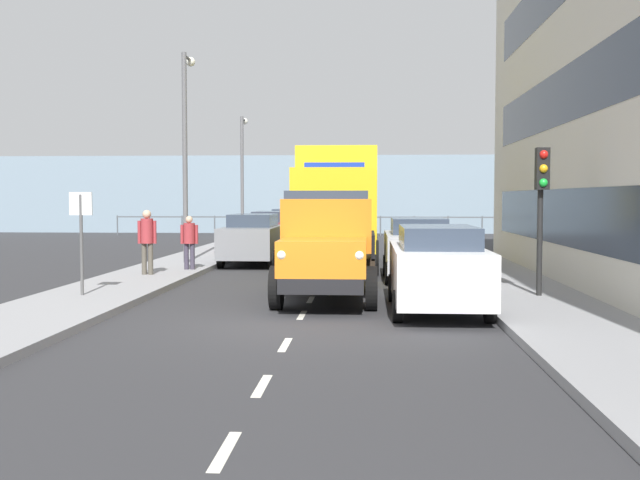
# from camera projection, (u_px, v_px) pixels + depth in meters

# --- Properties ---
(ground_plane) EXTENTS (80.00, 80.00, 0.00)m
(ground_plane) POSITION_uv_depth(u_px,v_px,m) (328.00, 269.00, 24.16)
(ground_plane) COLOR #2D2D30
(sidewalk_left) EXTENTS (2.48, 43.93, 0.15)m
(sidewalk_left) POSITION_uv_depth(u_px,v_px,m) (482.00, 268.00, 23.85)
(sidewalk_left) COLOR gray
(sidewalk_left) RESTS_ON ground_plane
(sidewalk_right) EXTENTS (2.48, 43.93, 0.15)m
(sidewalk_right) POSITION_uv_depth(u_px,v_px,m) (178.00, 266.00, 24.46)
(sidewalk_right) COLOR gray
(sidewalk_right) RESTS_ON ground_plane
(road_centreline_markings) EXTENTS (0.12, 38.86, 0.01)m
(road_centreline_markings) POSITION_uv_depth(u_px,v_px,m) (325.00, 274.00, 22.61)
(road_centreline_markings) COLOR silver
(road_centreline_markings) RESTS_ON ground_plane
(sea_horizon) EXTENTS (80.00, 0.80, 5.00)m
(sea_horizon) POSITION_uv_depth(u_px,v_px,m) (349.00, 194.00, 48.90)
(sea_horizon) COLOR gray
(sea_horizon) RESTS_ON ground_plane
(seawall_railing) EXTENTS (28.08, 0.08, 1.20)m
(seawall_railing) POSITION_uv_depth(u_px,v_px,m) (347.00, 221.00, 45.40)
(seawall_railing) COLOR #4C5156
(seawall_railing) RESTS_ON ground_plane
(truck_vintage_orange) EXTENTS (2.17, 5.64, 2.43)m
(truck_vintage_orange) POSITION_uv_depth(u_px,v_px,m) (327.00, 248.00, 16.66)
(truck_vintage_orange) COLOR black
(truck_vintage_orange) RESTS_ON ground_plane
(lorry_cargo_yellow) EXTENTS (2.58, 8.20, 3.87)m
(lorry_cargo_yellow) POSITION_uv_depth(u_px,v_px,m) (338.00, 204.00, 24.97)
(lorry_cargo_yellow) COLOR gold
(lorry_cargo_yellow) RESTS_ON ground_plane
(car_white_kerbside_near) EXTENTS (1.85, 4.56, 1.72)m
(car_white_kerbside_near) POSITION_uv_depth(u_px,v_px,m) (437.00, 267.00, 15.17)
(car_white_kerbside_near) COLOR white
(car_white_kerbside_near) RESTS_ON ground_plane
(car_silver_kerbside_1) EXTENTS (1.87, 3.88, 1.72)m
(car_silver_kerbside_1) POSITION_uv_depth(u_px,v_px,m) (418.00, 248.00, 21.01)
(car_silver_kerbside_1) COLOR #B7BABF
(car_silver_kerbside_1) RESTS_ON ground_plane
(car_grey_oppositeside_0) EXTENTS (1.84, 4.28, 1.72)m
(car_grey_oppositeside_0) POSITION_uv_depth(u_px,v_px,m) (253.00, 238.00, 25.83)
(car_grey_oppositeside_0) COLOR slate
(car_grey_oppositeside_0) RESTS_ON ground_plane
(car_maroon_oppositeside_1) EXTENTS (1.82, 4.61, 1.72)m
(car_maroon_oppositeside_1) POSITION_uv_depth(u_px,v_px,m) (272.00, 231.00, 31.11)
(car_maroon_oppositeside_1) COLOR maroon
(car_maroon_oppositeside_1) RESTS_ON ground_plane
(car_black_oppositeside_2) EXTENTS (1.83, 4.52, 1.72)m
(car_black_oppositeside_2) POSITION_uv_depth(u_px,v_px,m) (289.00, 226.00, 37.55)
(car_black_oppositeside_2) COLOR black
(car_black_oppositeside_2) RESTS_ON ground_plane
(pedestrian_in_dark_coat) EXTENTS (0.53, 0.34, 1.79)m
(pedestrian_in_dark_coat) POSITION_uv_depth(u_px,v_px,m) (147.00, 236.00, 21.02)
(pedestrian_in_dark_coat) COLOR #4C473D
(pedestrian_in_dark_coat) RESTS_ON sidewalk_right
(pedestrian_strolling) EXTENTS (0.53, 0.34, 1.59)m
(pedestrian_strolling) POSITION_uv_depth(u_px,v_px,m) (189.00, 238.00, 22.53)
(pedestrian_strolling) COLOR #383342
(pedestrian_strolling) RESTS_ON sidewalk_right
(traffic_light_near) EXTENTS (0.28, 0.41, 3.20)m
(traffic_light_near) POSITION_uv_depth(u_px,v_px,m) (542.00, 189.00, 16.34)
(traffic_light_near) COLOR black
(traffic_light_near) RESTS_ON sidewalk_left
(lamp_post_promenade) EXTENTS (0.32, 1.14, 6.86)m
(lamp_post_promenade) POSITION_uv_depth(u_px,v_px,m) (186.00, 139.00, 24.95)
(lamp_post_promenade) COLOR #59595B
(lamp_post_promenade) RESTS_ON sidewalk_right
(lamp_post_far) EXTENTS (0.32, 1.14, 6.14)m
(lamp_post_far) POSITION_uv_depth(u_px,v_px,m) (243.00, 166.00, 37.68)
(lamp_post_far) COLOR #59595B
(lamp_post_far) RESTS_ON sidewalk_right
(street_sign) EXTENTS (0.50, 0.07, 2.25)m
(street_sign) POSITION_uv_depth(u_px,v_px,m) (81.00, 225.00, 16.56)
(street_sign) COLOR #4C4C4C
(street_sign) RESTS_ON sidewalk_right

